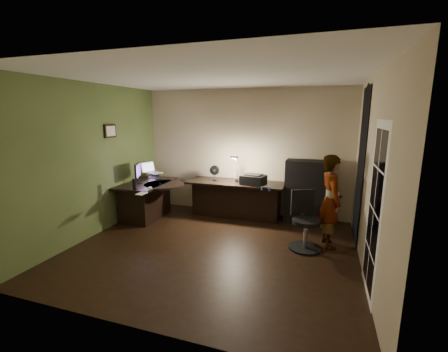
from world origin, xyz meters
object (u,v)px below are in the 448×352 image
(monitor, at_px, (137,176))
(office_chair, at_px, (306,221))
(desk_left, at_px, (148,200))
(person, at_px, (331,201))
(cabinet, at_px, (307,192))
(desk_right, at_px, (235,199))

(monitor, relative_size, office_chair, 0.47)
(desk_left, bearing_deg, person, -5.49)
(office_chair, relative_size, person, 0.61)
(cabinet, xyz_separation_m, person, (0.43, -1.05, 0.13))
(desk_left, xyz_separation_m, person, (3.62, -0.25, 0.38))
(monitor, distance_m, person, 3.76)
(office_chair, bearing_deg, desk_right, 118.49)
(desk_left, height_order, office_chair, office_chair)
(desk_right, distance_m, person, 2.12)
(desk_left, height_order, person, person)
(desk_right, distance_m, monitor, 2.10)
(person, bearing_deg, cabinet, 5.61)
(monitor, bearing_deg, person, -25.14)
(desk_left, distance_m, office_chair, 3.31)
(desk_left, bearing_deg, cabinet, 12.54)
(desk_right, bearing_deg, cabinet, 5.44)
(cabinet, distance_m, monitor, 3.46)
(desk_left, height_order, monitor, monitor)
(monitor, xyz_separation_m, person, (3.75, -0.12, -0.15))
(desk_left, bearing_deg, monitor, -136.94)
(desk_left, xyz_separation_m, monitor, (-0.13, -0.13, 0.54))
(desk_left, distance_m, monitor, 0.57)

